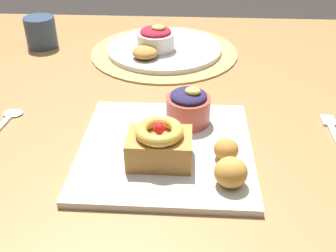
# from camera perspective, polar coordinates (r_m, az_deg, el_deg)

# --- Properties ---
(dining_table) EXTENTS (1.46, 1.08, 0.73)m
(dining_table) POSITION_cam_1_polar(r_m,az_deg,el_deg) (0.90, 3.00, -0.22)
(dining_table) COLOR olive
(dining_table) RESTS_ON ground_plane
(woven_placemat) EXTENTS (0.38, 0.38, 0.00)m
(woven_placemat) POSITION_cam_1_polar(r_m,az_deg,el_deg) (1.07, -0.40, 10.59)
(woven_placemat) COLOR tan
(woven_placemat) RESTS_ON dining_table
(front_plate) EXTENTS (0.29, 0.29, 0.01)m
(front_plate) POSITION_cam_1_polar(r_m,az_deg,el_deg) (0.68, -0.10, -3.31)
(front_plate) COLOR silver
(front_plate) RESTS_ON dining_table
(cake_slice) EXTENTS (0.10, 0.08, 0.07)m
(cake_slice) POSITION_cam_1_polar(r_m,az_deg,el_deg) (0.63, -1.00, -2.65)
(cake_slice) COLOR #B77F3D
(cake_slice) RESTS_ON front_plate
(berry_ramekin) EXTENTS (0.08, 0.08, 0.07)m
(berry_ramekin) POSITION_cam_1_polar(r_m,az_deg,el_deg) (0.73, 3.22, 2.77)
(berry_ramekin) COLOR #B24C3D
(berry_ramekin) RESTS_ON front_plate
(fritter_front) EXTENTS (0.05, 0.05, 0.05)m
(fritter_front) POSITION_cam_1_polar(r_m,az_deg,el_deg) (0.59, 9.24, -6.58)
(fritter_front) COLOR gold
(fritter_front) RESTS_ON front_plate
(fritter_middle) EXTENTS (0.04, 0.04, 0.04)m
(fritter_middle) POSITION_cam_1_polar(r_m,az_deg,el_deg) (0.65, 8.57, -3.33)
(fritter_middle) COLOR #BC7F38
(fritter_middle) RESTS_ON front_plate
(back_plate) EXTENTS (0.30, 0.30, 0.01)m
(back_plate) POSITION_cam_1_polar(r_m,az_deg,el_deg) (1.07, -0.40, 11.01)
(back_plate) COLOR silver
(back_plate) RESTS_ON woven_placemat
(back_ramekin) EXTENTS (0.10, 0.10, 0.07)m
(back_ramekin) POSITION_cam_1_polar(r_m,az_deg,el_deg) (1.04, -1.61, 12.40)
(back_ramekin) COLOR white
(back_ramekin) RESTS_ON back_plate
(back_pastry) EXTENTS (0.06, 0.06, 0.03)m
(back_pastry) POSITION_cam_1_polar(r_m,az_deg,el_deg) (0.99, -3.13, 10.51)
(back_pastry) COLOR #B77F3D
(back_pastry) RESTS_ON back_plate
(fork) EXTENTS (0.03, 0.13, 0.00)m
(fork) POSITION_cam_1_polar(r_m,az_deg,el_deg) (0.80, 22.71, -0.61)
(fork) COLOR silver
(fork) RESTS_ON dining_table
(spoon) EXTENTS (0.04, 0.13, 0.00)m
(spoon) POSITION_cam_1_polar(r_m,az_deg,el_deg) (0.82, -21.99, 0.75)
(spoon) COLOR silver
(spoon) RESTS_ON dining_table
(coffee_mug) EXTENTS (0.08, 0.08, 0.08)m
(coffee_mug) POSITION_cam_1_polar(r_m,az_deg,el_deg) (1.15, -17.63, 12.69)
(coffee_mug) COLOR #334766
(coffee_mug) RESTS_ON dining_table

